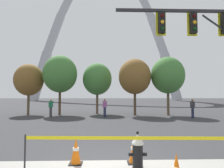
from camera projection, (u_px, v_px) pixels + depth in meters
The scene contains 15 objects.
ground_plane at pixel (110, 163), 5.72m from camera, with size 240.00×240.00×0.00m, color #333335.
fire_hydrant at pixel (138, 153), 5.12m from camera, with size 0.46×0.48×0.99m.
caution_tape_barrier at pixel (155, 147), 4.78m from camera, with size 6.20×0.32×0.98m.
traffic_cone_mid_sidewalk at pixel (76, 151), 5.64m from camera, with size 0.36×0.36×0.73m.
traffic_cone_curb_edge at pixel (134, 150), 5.72m from camera, with size 0.36×0.36×0.73m.
traffic_signal_gantry at pixel (217, 41), 8.91m from camera, with size 6.42×0.44×6.00m.
monument_arch at pixel (106, 37), 70.84m from camera, with size 51.99×2.60×50.33m.
tree_far_left at pixel (29, 80), 20.17m from camera, with size 2.85×2.85×4.99m.
tree_left_mid at pixel (60, 74), 20.01m from camera, with size 3.32×3.32×5.81m.
tree_center_left at pixel (97, 79), 21.01m from camera, with size 2.97×2.97×5.20m.
tree_center_right at pixel (135, 77), 19.43m from camera, with size 3.07×3.07×5.38m.
tree_right_mid at pixel (168, 75), 19.45m from camera, with size 3.17×3.17×5.56m.
pedestrian_walking_left at pixel (51, 107), 18.09m from camera, with size 0.36×0.39×1.59m.
pedestrian_standing_center at pixel (105, 108), 17.71m from camera, with size 0.38×0.28×1.59m.
pedestrian_walking_right at pixel (193, 108), 17.07m from camera, with size 0.36×0.39×1.59m.
Camera 1 is at (-0.13, -5.83, 1.91)m, focal length 32.72 mm.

